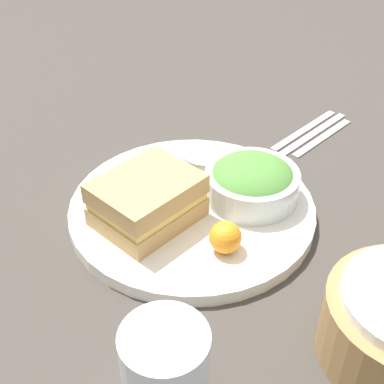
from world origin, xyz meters
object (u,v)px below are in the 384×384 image
dressing_cup (204,164)px  fork (304,129)px  salad_bowl (252,182)px  drink_glass (166,381)px  plate (192,209)px  sandwich (147,200)px  knife (313,133)px  spoon (323,137)px

dressing_cup → fork: (-0.23, 0.05, -0.03)m
salad_bowl → drink_glass: drink_glass is taller
plate → drink_glass: 0.30m
sandwich → salad_bowl: sandwich is taller
plate → drink_glass: (0.25, 0.16, 0.05)m
fork → drink_glass: bearing=-158.2°
drink_glass → knife: drink_glass is taller
knife → spoon: bearing=-90.0°
salad_bowl → knife: size_ratio=0.70×
dressing_cup → drink_glass: 0.37m
dressing_cup → fork: 0.23m
dressing_cup → knife: bearing=164.1°
fork → spoon: bearing=-90.0°
salad_bowl → spoon: size_ratio=0.81×
sandwich → spoon: (-0.35, 0.08, -0.05)m
plate → dressing_cup: size_ratio=5.15×
dressing_cup → fork: bearing=168.6°
fork → knife: size_ratio=0.95×
plate → spoon: bearing=169.3°
plate → spoon: (-0.29, 0.05, -0.01)m
sandwich → drink_glass: size_ratio=1.13×
plate → salad_bowl: 0.09m
knife → drink_glass: bearing=-159.9°
plate → dressing_cup: 0.08m
fork → sandwich: bearing=179.9°
fork → spoon: 0.04m
knife → salad_bowl: bearing=-168.4°
plate → drink_glass: drink_glass is taller
dressing_cup → sandwich: bearing=0.5°
spoon → salad_bowl: bearing=-172.8°
plate → salad_bowl: bearing=138.3°
plate → fork: size_ratio=1.90×
dressing_cup → knife: (-0.22, 0.06, -0.03)m
plate → drink_glass: size_ratio=2.76×
plate → spoon: plate is taller
plate → knife: plate is taller
plate → fork: 0.29m
knife → sandwich: bearing=177.0°
plate → dressing_cup: (-0.07, -0.03, 0.03)m
dressing_cup → knife: size_ratio=0.35×
sandwich → drink_glass: bearing=44.3°
salad_bowl → dressing_cup: salad_bowl is taller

